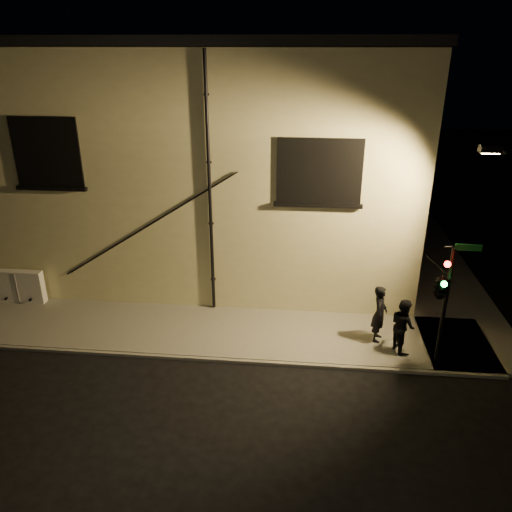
# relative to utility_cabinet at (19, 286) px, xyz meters

# --- Properties ---
(ground) EXTENTS (90.00, 90.00, 0.00)m
(ground) POSITION_rel_utility_cabinet_xyz_m (8.70, -2.70, -0.71)
(ground) COLOR black
(sidewalk) EXTENTS (21.00, 16.00, 0.12)m
(sidewalk) POSITION_rel_utility_cabinet_xyz_m (9.92, 1.69, -0.65)
(sidewalk) COLOR slate
(sidewalk) RESTS_ON ground
(building) EXTENTS (16.20, 12.23, 8.80)m
(building) POSITION_rel_utility_cabinet_xyz_m (5.70, 6.29, 3.70)
(building) COLOR beige
(building) RESTS_ON ground
(utility_cabinet) EXTENTS (1.79, 0.30, 1.18)m
(utility_cabinet) POSITION_rel_utility_cabinet_xyz_m (0.00, 0.00, 0.00)
(utility_cabinet) COLOR white
(utility_cabinet) RESTS_ON sidewalk
(pedestrian_a) EXTENTS (0.59, 0.75, 1.81)m
(pedestrian_a) POSITION_rel_utility_cabinet_xyz_m (12.28, -1.27, 0.32)
(pedestrian_a) COLOR black
(pedestrian_a) RESTS_ON sidewalk
(pedestrian_b) EXTENTS (0.87, 0.98, 1.67)m
(pedestrian_b) POSITION_rel_utility_cabinet_xyz_m (12.90, -1.77, 0.25)
(pedestrian_b) COLOR black
(pedestrian_b) RESTS_ON sidewalk
(traffic_signal) EXTENTS (1.36, 2.14, 3.62)m
(traffic_signal) POSITION_rel_utility_cabinet_xyz_m (13.65, -2.31, 1.85)
(traffic_signal) COLOR black
(traffic_signal) RESTS_ON sidewalk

